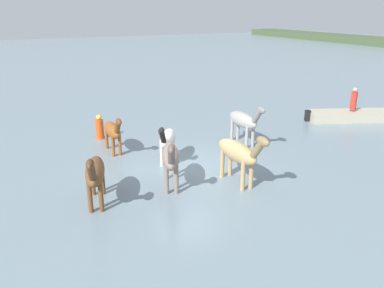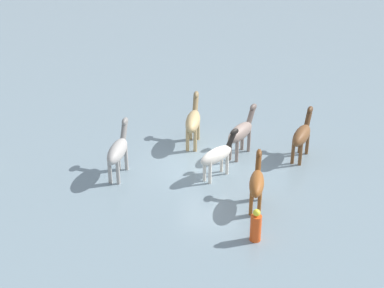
{
  "view_description": "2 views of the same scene",
  "coord_description": "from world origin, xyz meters",
  "px_view_note": "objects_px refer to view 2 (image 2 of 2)",
  "views": [
    {
      "loc": [
        11.96,
        -5.74,
        5.7
      ],
      "look_at": [
        0.39,
        -0.0,
        1.13
      ],
      "focal_mm": 35.87,
      "sensor_mm": 36.0,
      "label": 1
    },
    {
      "loc": [
        -19.17,
        -2.18,
        9.87
      ],
      "look_at": [
        -0.42,
        0.71,
        1.07
      ],
      "focal_mm": 49.14,
      "sensor_mm": 36.0,
      "label": 2
    }
  ],
  "objects_px": {
    "horse_gray_outer": "(118,150)",
    "horse_dun_straggler": "(302,135)",
    "buoy_channel_marker": "(256,226)",
    "horse_dark_mare": "(257,183)",
    "horse_chestnut_trailing": "(241,132)",
    "horse_rear_stallion": "(218,155)",
    "horse_mid_herd": "(193,121)"
  },
  "relations": [
    {
      "from": "horse_gray_outer",
      "to": "buoy_channel_marker",
      "type": "xyz_separation_m",
      "value": [
        -3.59,
        -5.51,
        -0.58
      ]
    },
    {
      "from": "horse_chestnut_trailing",
      "to": "horse_dark_mare",
      "type": "distance_m",
      "value": 4.18
    },
    {
      "from": "horse_dun_straggler",
      "to": "horse_mid_herd",
      "type": "height_order",
      "value": "horse_mid_herd"
    },
    {
      "from": "horse_rear_stallion",
      "to": "horse_chestnut_trailing",
      "type": "xyz_separation_m",
      "value": [
        2.12,
        -0.76,
        0.12
      ]
    },
    {
      "from": "horse_gray_outer",
      "to": "horse_mid_herd",
      "type": "xyz_separation_m",
      "value": [
        3.34,
        -2.45,
        0.05
      ]
    },
    {
      "from": "horse_rear_stallion",
      "to": "buoy_channel_marker",
      "type": "distance_m",
      "value": 4.4
    },
    {
      "from": "horse_dun_straggler",
      "to": "buoy_channel_marker",
      "type": "xyz_separation_m",
      "value": [
        -6.26,
        1.61,
        -0.55
      ]
    },
    {
      "from": "horse_rear_stallion",
      "to": "horse_gray_outer",
      "type": "relative_size",
      "value": 0.81
    },
    {
      "from": "horse_gray_outer",
      "to": "buoy_channel_marker",
      "type": "relative_size",
      "value": 2.21
    },
    {
      "from": "horse_gray_outer",
      "to": "horse_mid_herd",
      "type": "bearing_deg",
      "value": -36.16
    },
    {
      "from": "horse_dun_straggler",
      "to": "buoy_channel_marker",
      "type": "relative_size",
      "value": 2.16
    },
    {
      "from": "horse_chestnut_trailing",
      "to": "horse_dark_mare",
      "type": "xyz_separation_m",
      "value": [
        -4.1,
        -0.83,
        -0.11
      ]
    },
    {
      "from": "horse_rear_stallion",
      "to": "horse_dun_straggler",
      "type": "bearing_deg",
      "value": -22.47
    },
    {
      "from": "horse_chestnut_trailing",
      "to": "buoy_channel_marker",
      "type": "xyz_separation_m",
      "value": [
        -6.17,
        -0.91,
        -0.56
      ]
    },
    {
      "from": "horse_chestnut_trailing",
      "to": "horse_gray_outer",
      "type": "bearing_deg",
      "value": 141.16
    },
    {
      "from": "horse_rear_stallion",
      "to": "buoy_channel_marker",
      "type": "relative_size",
      "value": 1.79
    },
    {
      "from": "horse_gray_outer",
      "to": "horse_dun_straggler",
      "type": "xyz_separation_m",
      "value": [
        2.67,
        -7.12,
        -0.03
      ]
    },
    {
      "from": "buoy_channel_marker",
      "to": "horse_dark_mare",
      "type": "bearing_deg",
      "value": 2.11
    },
    {
      "from": "horse_dun_straggler",
      "to": "buoy_channel_marker",
      "type": "distance_m",
      "value": 6.49
    },
    {
      "from": "horse_dun_straggler",
      "to": "horse_dark_mare",
      "type": "xyz_separation_m",
      "value": [
        -4.19,
        1.69,
        -0.1
      ]
    },
    {
      "from": "horse_rear_stallion",
      "to": "horse_dark_mare",
      "type": "bearing_deg",
      "value": -107.57
    },
    {
      "from": "horse_mid_herd",
      "to": "horse_chestnut_trailing",
      "type": "bearing_deg",
      "value": -111.78
    },
    {
      "from": "horse_rear_stallion",
      "to": "horse_dun_straggler",
      "type": "height_order",
      "value": "horse_dun_straggler"
    },
    {
      "from": "horse_rear_stallion",
      "to": "buoy_channel_marker",
      "type": "height_order",
      "value": "horse_rear_stallion"
    },
    {
      "from": "horse_chestnut_trailing",
      "to": "buoy_channel_marker",
      "type": "distance_m",
      "value": 6.26
    },
    {
      "from": "horse_rear_stallion",
      "to": "horse_dark_mare",
      "type": "xyz_separation_m",
      "value": [
        -1.98,
        -1.59,
        0.0
      ]
    },
    {
      "from": "horse_dun_straggler",
      "to": "horse_mid_herd",
      "type": "distance_m",
      "value": 4.72
    },
    {
      "from": "horse_mid_herd",
      "to": "horse_dun_straggler",
      "type": "bearing_deg",
      "value": -100.47
    },
    {
      "from": "horse_mid_herd",
      "to": "buoy_channel_marker",
      "type": "relative_size",
      "value": 2.32
    },
    {
      "from": "horse_mid_herd",
      "to": "horse_dark_mare",
      "type": "xyz_separation_m",
      "value": [
        -4.86,
        -2.98,
        -0.18
      ]
    },
    {
      "from": "horse_mid_herd",
      "to": "buoy_channel_marker",
      "type": "xyz_separation_m",
      "value": [
        -6.93,
        -3.06,
        -0.62
      ]
    },
    {
      "from": "horse_gray_outer",
      "to": "horse_chestnut_trailing",
      "type": "bearing_deg",
      "value": -60.66
    }
  ]
}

